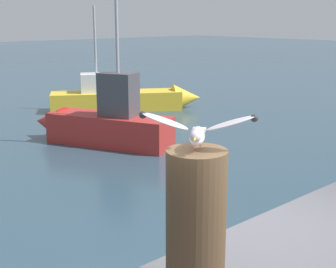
{
  "coord_description": "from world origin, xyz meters",
  "views": [
    {
      "loc": [
        -2.77,
        -2.27,
        3.15
      ],
      "look_at": [
        -0.91,
        -0.18,
        2.46
      ],
      "focal_mm": 50.75,
      "sensor_mm": 36.0,
      "label": 1
    }
  ],
  "objects_px": {
    "mooring_post": "(196,221)",
    "seagull": "(197,130)",
    "boat_yellow": "(129,98)",
    "boat_red": "(99,123)"
  },
  "relations": [
    {
      "from": "boat_yellow",
      "to": "mooring_post",
      "type": "bearing_deg",
      "value": -125.44
    },
    {
      "from": "mooring_post",
      "to": "seagull",
      "type": "relative_size",
      "value": 1.53
    },
    {
      "from": "seagull",
      "to": "boat_yellow",
      "type": "relative_size",
      "value": 0.12
    },
    {
      "from": "seagull",
      "to": "boat_yellow",
      "type": "bearing_deg",
      "value": 54.55
    },
    {
      "from": "mooring_post",
      "to": "boat_yellow",
      "type": "height_order",
      "value": "boat_yellow"
    },
    {
      "from": "mooring_post",
      "to": "boat_red",
      "type": "relative_size",
      "value": 0.21
    },
    {
      "from": "boat_yellow",
      "to": "seagull",
      "type": "bearing_deg",
      "value": -125.45
    },
    {
      "from": "boat_red",
      "to": "boat_yellow",
      "type": "bearing_deg",
      "value": 43.38
    },
    {
      "from": "mooring_post",
      "to": "seagull",
      "type": "distance_m",
      "value": 0.56
    },
    {
      "from": "boat_red",
      "to": "boat_yellow",
      "type": "relative_size",
      "value": 0.83
    }
  ]
}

